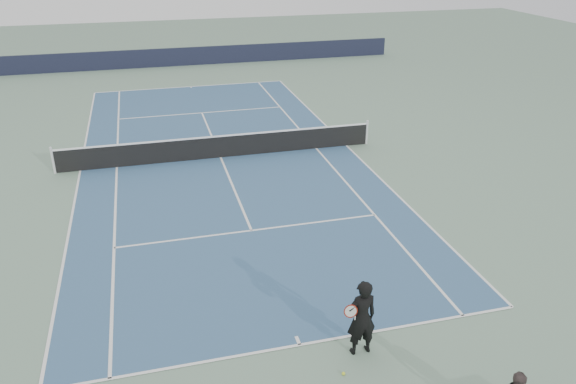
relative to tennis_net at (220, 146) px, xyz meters
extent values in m
plane|color=slate|center=(0.00, 0.00, -0.50)|extent=(80.00, 80.00, 0.00)
cube|color=#34577B|center=(0.00, 0.00, -0.50)|extent=(10.97, 23.77, 0.01)
cylinder|color=silver|center=(-6.40, 0.00, 0.03)|extent=(0.10, 0.10, 1.07)
cylinder|color=silver|center=(6.40, 0.00, 0.03)|extent=(0.10, 0.10, 1.07)
cube|color=black|center=(0.00, 0.00, -0.04)|extent=(12.80, 0.03, 0.90)
cube|color=white|center=(0.00, 0.00, 0.43)|extent=(12.80, 0.04, 0.06)
cube|color=black|center=(0.00, 17.88, 0.10)|extent=(30.00, 0.25, 1.20)
imported|color=black|center=(1.23, -12.41, 0.42)|extent=(0.72, 0.53, 1.84)
torus|color=maroon|center=(0.95, -12.46, 0.68)|extent=(0.34, 0.18, 0.36)
cylinder|color=white|center=(0.95, -12.46, 0.68)|extent=(0.29, 0.14, 0.32)
cylinder|color=white|center=(1.07, -12.43, 0.42)|extent=(0.08, 0.13, 0.27)
sphere|color=#D0DB2C|center=(0.64, -13.01, -0.47)|extent=(0.07, 0.07, 0.07)
camera|label=1|loc=(-2.80, -21.46, 7.98)|focal=35.00mm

